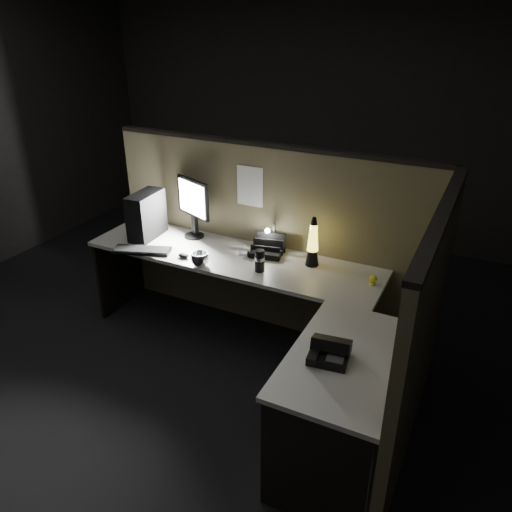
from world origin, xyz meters
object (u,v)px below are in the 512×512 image
at_px(pc_tower, 146,215).
at_px(lava_lamp, 313,246).
at_px(monitor, 193,203).
at_px(desk_phone, 329,351).
at_px(keyboard, 142,250).

bearing_deg(pc_tower, lava_lamp, 0.80).
xyz_separation_m(monitor, desk_phone, (1.51, -1.05, -0.24)).
relative_size(monitor, desk_phone, 2.07).
distance_m(monitor, lava_lamp, 1.05).
distance_m(keyboard, desk_phone, 1.82).
xyz_separation_m(pc_tower, desk_phone, (1.85, -0.87, -0.14)).
bearing_deg(pc_tower, monitor, 23.84).
distance_m(monitor, desk_phone, 1.85).
bearing_deg(pc_tower, desk_phone, -29.30).
bearing_deg(keyboard, desk_phone, -39.57).
bearing_deg(pc_tower, keyboard, -66.35).
bearing_deg(desk_phone, pc_tower, 147.67).
bearing_deg(lava_lamp, monitor, 176.62).
relative_size(monitor, lava_lamp, 1.30).
bearing_deg(lava_lamp, pc_tower, -175.17).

